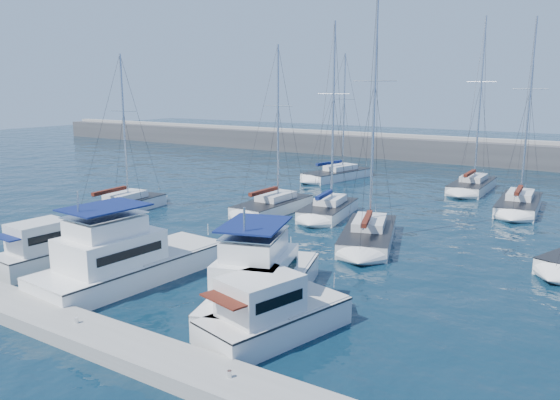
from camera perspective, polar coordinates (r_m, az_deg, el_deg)
The scene contains 16 objects.
ground at distance 32.09m, azimuth -4.49°, elevation -6.80°, with size 220.00×220.00×0.00m, color black.
breakwater at distance 78.92m, azimuth 18.98°, elevation 4.48°, with size 160.00×6.00×4.45m.
dock at distance 24.75m, azimuth -20.43°, elevation -12.58°, with size 40.00×2.20×0.60m, color gray.
dock_cleat_centre at distance 24.59m, azimuth -20.50°, elevation -11.68°, with size 0.16×0.16×0.25m, color silver.
dock_cleat_near_stbd at distance 19.31m, azimuth -5.30°, elevation -17.65°, with size 0.16×0.16×0.25m, color silver.
motor_yacht_port_outer at distance 33.96m, azimuth -23.02°, elevation -5.01°, with size 2.92×6.51×3.20m.
motor_yacht_port_inner at distance 30.15m, azimuth -15.94°, elevation -6.19°, with size 4.59×10.83×4.69m.
motor_yacht_stbd_inner at distance 25.83m, azimuth -2.00°, elevation -8.77°, with size 6.15×10.17×4.69m.
motor_yacht_stbd_outer at distance 22.93m, azimuth -0.98°, elevation -12.03°, with size 4.33×7.06×3.20m.
sailboat_mid_a at distance 47.26m, azimuth -16.17°, elevation -0.53°, with size 3.65×8.01×13.12m.
sailboat_mid_b at distance 45.15m, azimuth -0.74°, elevation -0.62°, with size 3.26×7.99×13.83m.
sailboat_mid_c at distance 43.89m, azimuth 5.11°, elevation -0.97°, with size 4.03×7.44×15.46m.
sailboat_mid_d at distance 36.88m, azimuth 9.22°, elevation -3.56°, with size 5.63×9.16×16.99m.
sailboat_back_a at distance 61.74m, azimuth 6.04°, elevation 2.68°, with size 5.04×9.41×14.11m.
sailboat_back_b at distance 57.66m, azimuth 19.43°, elevation 1.46°, with size 3.31×8.42×17.16m.
sailboat_back_c at distance 49.99m, azimuth 23.70°, elevation -0.38°, with size 3.64×8.75×16.06m.
Camera 1 is at (18.47, -24.18, 10.20)m, focal length 35.00 mm.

